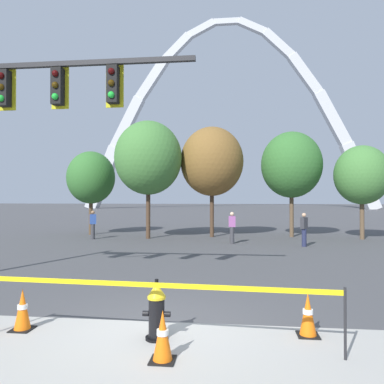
{
  "coord_description": "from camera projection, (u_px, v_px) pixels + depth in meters",
  "views": [
    {
      "loc": [
        1.32,
        -6.59,
        2.34
      ],
      "look_at": [
        0.02,
        5.0,
        2.5
      ],
      "focal_mm": 34.5,
      "sensor_mm": 36.0,
      "label": 1
    }
  ],
  "objects": [
    {
      "name": "ground_plane",
      "position": [
        160.0,
        326.0,
        6.67
      ],
      "size": [
        240.0,
        240.0,
        0.0
      ],
      "primitive_type": "plane",
      "color": "#474749"
    },
    {
      "name": "fire_hydrant",
      "position": [
        157.0,
        311.0,
        6.05
      ],
      "size": [
        0.46,
        0.48,
        0.99
      ],
      "color": "black",
      "rests_on": "ground"
    },
    {
      "name": "caution_tape_barrier",
      "position": [
        153.0,
        300.0,
        5.76
      ],
      "size": [
        5.74,
        0.37,
        1.04
      ],
      "color": "#232326",
      "rests_on": "ground"
    },
    {
      "name": "traffic_cone_by_hydrant",
      "position": [
        163.0,
        336.0,
        5.24
      ],
      "size": [
        0.36,
        0.36,
        0.73
      ],
      "color": "black",
      "rests_on": "ground"
    },
    {
      "name": "traffic_cone_mid_sidewalk",
      "position": [
        308.0,
        315.0,
        6.19
      ],
      "size": [
        0.36,
        0.36,
        0.73
      ],
      "color": "black",
      "rests_on": "ground"
    },
    {
      "name": "traffic_cone_curb_edge",
      "position": [
        23.0,
        310.0,
        6.47
      ],
      "size": [
        0.36,
        0.36,
        0.73
      ],
      "color": "black",
      "rests_on": "ground"
    },
    {
      "name": "monument_arch",
      "position": [
        227.0,
        122.0,
        74.15
      ],
      "size": [
        58.62,
        2.31,
        38.9
      ],
      "color": "silver",
      "rests_on": "ground"
    },
    {
      "name": "tree_far_left",
      "position": [
        91.0,
        178.0,
        23.01
      ],
      "size": [
        2.97,
        2.97,
        5.19
      ],
      "color": "brown",
      "rests_on": "ground"
    },
    {
      "name": "tree_left_mid",
      "position": [
        148.0,
        158.0,
        20.85
      ],
      "size": [
        3.8,
        3.8,
        6.65
      ],
      "color": "#473323",
      "rests_on": "ground"
    },
    {
      "name": "tree_center_left",
      "position": [
        212.0,
        162.0,
        21.7
      ],
      "size": [
        3.7,
        3.7,
        6.48
      ],
      "color": "#473323",
      "rests_on": "ground"
    },
    {
      "name": "tree_center_right",
      "position": [
        291.0,
        165.0,
        21.71
      ],
      "size": [
        3.54,
        3.54,
        6.19
      ],
      "color": "brown",
      "rests_on": "ground"
    },
    {
      "name": "tree_right_mid",
      "position": [
        362.0,
        175.0,
        20.42
      ],
      "size": [
        2.98,
        2.98,
        5.21
      ],
      "color": "brown",
      "rests_on": "ground"
    },
    {
      "name": "pedestrian_walking_left",
      "position": [
        304.0,
        229.0,
        17.4
      ],
      "size": [
        0.38,
        0.39,
        1.59
      ],
      "color": "#232847",
      "rests_on": "ground"
    },
    {
      "name": "pedestrian_standing_center",
      "position": [
        93.0,
        224.0,
        20.47
      ],
      "size": [
        0.39,
        0.33,
        1.59
      ],
      "color": "#38383D",
      "rests_on": "ground"
    },
    {
      "name": "pedestrian_walking_right",
      "position": [
        232.0,
        227.0,
        18.49
      ],
      "size": [
        0.34,
        0.22,
        1.59
      ],
      "color": "#38383D",
      "rests_on": "ground"
    }
  ]
}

